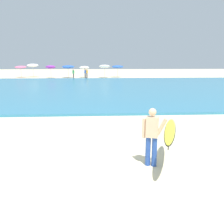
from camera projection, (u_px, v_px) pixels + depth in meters
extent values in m
plane|color=beige|center=(75.00, 158.00, 7.70)|extent=(160.00, 160.00, 0.00)
cube|color=teal|center=(91.00, 88.00, 27.12)|extent=(120.00, 28.00, 0.14)
cylinder|color=#284CA3|center=(148.00, 151.00, 7.10)|extent=(0.15, 0.15, 0.88)
cylinder|color=#284CA3|center=(154.00, 152.00, 7.05)|extent=(0.15, 0.15, 0.88)
cube|color=beige|center=(152.00, 127.00, 6.92)|extent=(0.39, 0.32, 0.60)
sphere|color=beige|center=(153.00, 112.00, 6.83)|extent=(0.22, 0.22, 0.22)
cylinder|color=beige|center=(144.00, 128.00, 6.99)|extent=(0.10, 0.10, 0.58)
cylinder|color=beige|center=(162.00, 127.00, 6.86)|extent=(0.33, 0.19, 0.51)
ellipsoid|color=yellow|center=(170.00, 130.00, 6.80)|extent=(1.09, 2.56, 0.09)
ellipsoid|color=black|center=(170.00, 131.00, 6.80)|extent=(1.15, 2.67, 0.05)
cube|color=black|center=(168.00, 146.00, 5.84)|extent=(0.06, 0.14, 0.14)
cylinder|color=beige|center=(21.00, 72.00, 43.67)|extent=(0.05, 0.05, 1.83)
ellipsoid|color=pink|center=(21.00, 67.00, 43.47)|extent=(2.04, 2.07, 0.57)
cylinder|color=beige|center=(33.00, 72.00, 44.52)|extent=(0.05, 0.05, 2.08)
ellipsoid|color=white|center=(33.00, 65.00, 44.29)|extent=(2.08, 2.12, 0.72)
cylinder|color=beige|center=(51.00, 73.00, 42.17)|extent=(0.05, 0.05, 1.85)
ellipsoid|color=purple|center=(51.00, 67.00, 41.96)|extent=(1.72, 1.76, 0.69)
cylinder|color=beige|center=(68.00, 73.00, 42.74)|extent=(0.05, 0.05, 1.87)
ellipsoid|color=blue|center=(68.00, 67.00, 42.53)|extent=(2.17, 2.19, 0.61)
cylinder|color=beige|center=(84.00, 73.00, 43.55)|extent=(0.05, 0.05, 1.71)
ellipsoid|color=white|center=(84.00, 68.00, 43.36)|extent=(1.77, 1.81, 0.68)
cylinder|color=beige|center=(105.00, 72.00, 42.84)|extent=(0.05, 0.05, 1.94)
ellipsoid|color=white|center=(105.00, 66.00, 42.62)|extent=(1.87, 1.91, 0.68)
cylinder|color=beige|center=(118.00, 72.00, 44.41)|extent=(0.05, 0.05, 1.84)
ellipsoid|color=blue|center=(118.00, 67.00, 44.20)|extent=(2.10, 2.12, 0.58)
cylinder|color=#383842|center=(74.00, 76.00, 41.53)|extent=(0.20, 0.20, 0.84)
cube|color=#338C4C|center=(73.00, 72.00, 41.39)|extent=(0.32, 0.20, 0.54)
sphere|color=tan|center=(73.00, 70.00, 41.31)|extent=(0.20, 0.20, 0.20)
cylinder|color=#383842|center=(85.00, 76.00, 42.14)|extent=(0.20, 0.20, 0.84)
cube|color=#2D4CA5|center=(85.00, 72.00, 42.00)|extent=(0.32, 0.20, 0.54)
sphere|color=#9E7051|center=(85.00, 70.00, 41.92)|extent=(0.20, 0.20, 0.20)
cylinder|color=#383842|center=(87.00, 76.00, 42.48)|extent=(0.20, 0.20, 0.84)
cube|color=orange|center=(87.00, 72.00, 42.33)|extent=(0.32, 0.20, 0.54)
sphere|color=tan|center=(87.00, 70.00, 42.26)|extent=(0.20, 0.20, 0.20)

